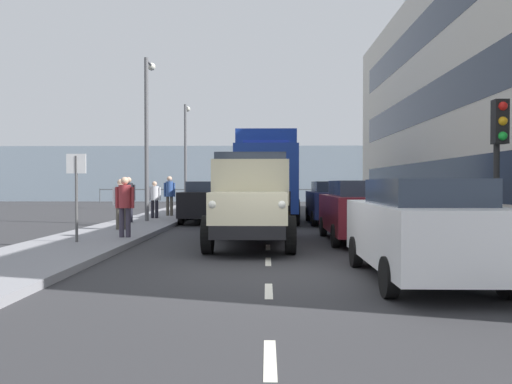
{
  "coord_description": "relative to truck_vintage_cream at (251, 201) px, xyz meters",
  "views": [
    {
      "loc": [
        0.03,
        9.27,
        1.65
      ],
      "look_at": [
        0.39,
        -7.54,
        1.35
      ],
      "focal_mm": 35.13,
      "sensor_mm": 36.0,
      "label": 1
    }
  ],
  "objects": [
    {
      "name": "lamp_post_promenade",
      "position": [
        4.35,
        -6.97,
        2.83
      ],
      "size": [
        0.32,
        1.14,
        6.47
      ],
      "color": "#59595B",
      "rests_on": "sidewalk_right"
    },
    {
      "name": "car_maroon_kerbside_1",
      "position": [
        -3.02,
        -1.23,
        -0.28
      ],
      "size": [
        1.87,
        4.44,
        1.72
      ],
      "color": "maroon",
      "rests_on": "ground_plane"
    },
    {
      "name": "car_red_oppositeside_2",
      "position": [
        2.13,
        -20.46,
        -0.28
      ],
      "size": [
        1.98,
        4.24,
        1.72
      ],
      "color": "#B21E1E",
      "rests_on": "ground_plane"
    },
    {
      "name": "ground_plane",
      "position": [
        -0.44,
        -8.24,
        -1.18
      ],
      "size": [
        80.0,
        80.0,
        0.0
      ],
      "primitive_type": "plane",
      "color": "#2D2D30"
    },
    {
      "name": "pedestrian_couple_a",
      "position": [
        4.88,
        -6.11,
        -0.01
      ],
      "size": [
        0.53,
        0.34,
        1.73
      ],
      "color": "black",
      "rests_on": "sidewalk_right"
    },
    {
      "name": "pedestrian_strolling",
      "position": [
        4.42,
        -8.5,
        -0.11
      ],
      "size": [
        0.53,
        0.34,
        1.58
      ],
      "color": "black",
      "rests_on": "sidewalk_right"
    },
    {
      "name": "sea_horizon",
      "position": [
        -0.44,
        -32.22,
        1.32
      ],
      "size": [
        80.0,
        0.8,
        5.0
      ],
      "primitive_type": "cube",
      "color": "#8C9EAD",
      "rests_on": "ground_plane"
    },
    {
      "name": "sidewalk_left",
      "position": [
        -5.33,
        -8.24,
        -1.1
      ],
      "size": [
        2.72,
        41.95,
        0.15
      ],
      "primitive_type": "cube",
      "color": "gray",
      "rests_on": "ground_plane"
    },
    {
      "name": "car_white_kerbside_near",
      "position": [
        -3.02,
        4.43,
        -0.28
      ],
      "size": [
        1.88,
        4.3,
        1.72
      ],
      "color": "white",
      "rests_on": "ground_plane"
    },
    {
      "name": "street_sign",
      "position": [
        4.45,
        0.27,
        0.5
      ],
      "size": [
        0.5,
        0.07,
        2.25
      ],
      "color": "#4C4C4C",
      "rests_on": "sidewalk_right"
    },
    {
      "name": "traffic_light_near",
      "position": [
        -5.16,
        2.6,
        1.29
      ],
      "size": [
        0.28,
        0.41,
        3.2
      ],
      "color": "black",
      "rests_on": "sidewalk_left"
    },
    {
      "name": "car_navy_kerbside_2",
      "position": [
        -3.02,
        -7.52,
        -0.28
      ],
      "size": [
        1.79,
        4.3,
        1.72
      ],
      "color": "navy",
      "rests_on": "ground_plane"
    },
    {
      "name": "pedestrian_couple_b",
      "position": [
        4.07,
        -10.05,
        0.05
      ],
      "size": [
        0.53,
        0.34,
        1.82
      ],
      "color": "#4C473D",
      "rests_on": "sidewalk_right"
    },
    {
      "name": "pedestrian_in_dark_coat",
      "position": [
        4.32,
        -3.18,
        -0.07
      ],
      "size": [
        0.53,
        0.34,
        1.63
      ],
      "color": "#4C473D",
      "rests_on": "sidewalk_right"
    },
    {
      "name": "lamp_post_far",
      "position": [
        4.53,
        -17.59,
        2.73
      ],
      "size": [
        0.32,
        1.14,
        6.3
      ],
      "color": "#59595B",
      "rests_on": "sidewalk_right"
    },
    {
      "name": "truck_vintage_cream",
      "position": [
        0.0,
        0.0,
        0.0
      ],
      "size": [
        2.17,
        5.64,
        2.43
      ],
      "color": "black",
      "rests_on": "ground_plane"
    },
    {
      "name": "seawall_railing",
      "position": [
        -0.44,
        -28.62,
        -0.26
      ],
      "size": [
        28.08,
        0.08,
        1.2
      ],
      "color": "#4C5156",
      "rests_on": "ground_plane"
    },
    {
      "name": "car_black_oppositeside_0",
      "position": [
        2.13,
        -8.28,
        -0.28
      ],
      "size": [
        1.9,
        4.61,
        1.72
      ],
      "color": "black",
      "rests_on": "ground_plane"
    },
    {
      "name": "lorry_cargo_blue",
      "position": [
        -0.38,
        -9.22,
        0.9
      ],
      "size": [
        2.58,
        8.2,
        3.87
      ],
      "color": "#193899",
      "rests_on": "ground_plane"
    },
    {
      "name": "car_silver_oppositeside_1",
      "position": [
        2.13,
        -14.33,
        -0.28
      ],
      "size": [
        1.91,
        4.65,
        1.72
      ],
      "color": "#B7BABF",
      "rests_on": "ground_plane"
    },
    {
      "name": "road_centreline_markings",
      "position": [
        -0.44,
        -8.01,
        -1.17
      ],
      "size": [
        0.12,
        38.53,
        0.01
      ],
      "color": "silver",
      "rests_on": "ground_plane"
    },
    {
      "name": "sidewalk_right",
      "position": [
        4.44,
        -8.24,
        -1.1
      ],
      "size": [
        2.72,
        41.95,
        0.15
      ],
      "primitive_type": "cube",
      "color": "gray",
      "rests_on": "ground_plane"
    },
    {
      "name": "pedestrian_near_railing",
      "position": [
        3.53,
        -0.86,
        -0.04
      ],
      "size": [
        0.53,
        0.34,
        1.67
      ],
      "color": "#383342",
      "rests_on": "sidewalk_right"
    }
  ]
}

